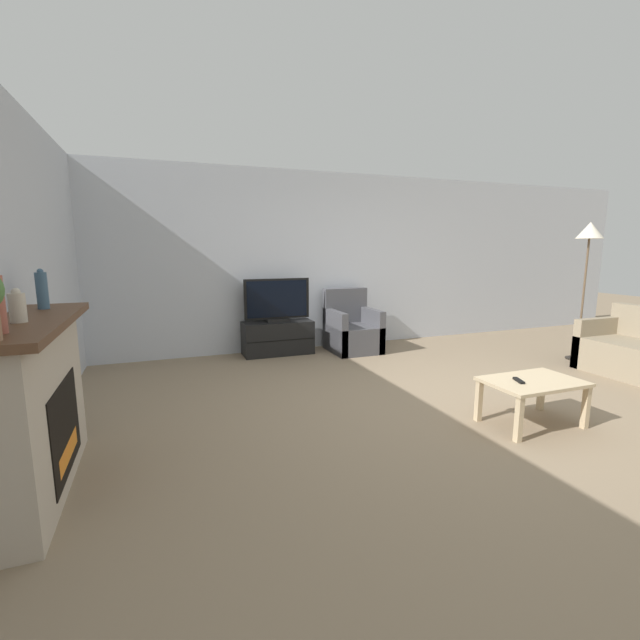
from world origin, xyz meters
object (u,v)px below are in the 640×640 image
mantel_vase_right (42,290)px  fireplace (32,407)px  tv_stand (278,338)px  armchair (352,331)px  tv (277,301)px  floor_lamp (589,240)px  coffee_table (533,387)px  remote (519,380)px  mantel_vase_centre_left (17,307)px

mantel_vase_right → fireplace: bearing=-92.0°
tv_stand → armchair: armchair is taller
tv → floor_lamp: bearing=-24.8°
coffee_table → fireplace: bearing=175.4°
tv_stand → remote: 3.53m
mantel_vase_right → armchair: (3.49, 2.32, -0.97)m
mantel_vase_right → floor_lamp: 6.32m
fireplace → remote: bearing=-4.6°
fireplace → tv: bearing=51.3°
tv_stand → floor_lamp: 4.52m
tv → armchair: tv is taller
mantel_vase_centre_left → remote: (3.65, -0.18, -0.80)m
mantel_vase_right → coffee_table: (3.81, -0.78, -0.92)m
tv → armchair: 1.23m
coffee_table → floor_lamp: 3.17m
armchair → mantel_vase_right: bearing=-146.4°
mantel_vase_centre_left → mantel_vase_right: bearing=90.0°
mantel_vase_centre_left → remote: 3.74m
coffee_table → remote: size_ratio=5.39×
fireplace → tv: (2.39, 2.99, 0.21)m
mantel_vase_right → tv: size_ratio=0.29×
fireplace → armchair: size_ratio=1.69×
fireplace → mantel_vase_right: mantel_vase_right is taller
coffee_table → floor_lamp: bearing=31.3°
mantel_vase_centre_left → tv: 3.94m
fireplace → coffee_table: size_ratio=1.90×
tv_stand → floor_lamp: floor_lamp is taller
armchair → floor_lamp: floor_lamp is taller
floor_lamp → mantel_vase_centre_left: bearing=-168.2°
tv_stand → armchair: (1.12, -0.19, 0.06)m
floor_lamp → fireplace: bearing=-169.3°
fireplace → floor_lamp: size_ratio=0.83×
tv_stand → floor_lamp: (3.89, -1.80, 1.42)m
fireplace → mantel_vase_centre_left: (0.02, -0.12, 0.65)m
coffee_table → armchair: bearing=95.7°
mantel_vase_right → armchair: size_ratio=0.31×
coffee_table → tv: bearing=113.4°
mantel_vase_centre_left → tv: (2.38, 3.11, -0.44)m
coffee_table → mantel_vase_centre_left: bearing=177.2°
armchair → floor_lamp: size_ratio=0.49×
fireplace → armchair: (3.51, 2.80, -0.27)m
mantel_vase_right → remote: size_ratio=1.85×
mantel_vase_right → tv_stand: 3.61m
floor_lamp → armchair: bearing=149.9°
tv_stand → coffee_table: tv_stand is taller
tv → coffee_table: bearing=-66.6°
tv_stand → coffee_table: (1.43, -3.30, 0.11)m
tv_stand → remote: tv_stand is taller
mantel_vase_right → remote: 3.83m
armchair → coffee_table: size_ratio=1.12×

